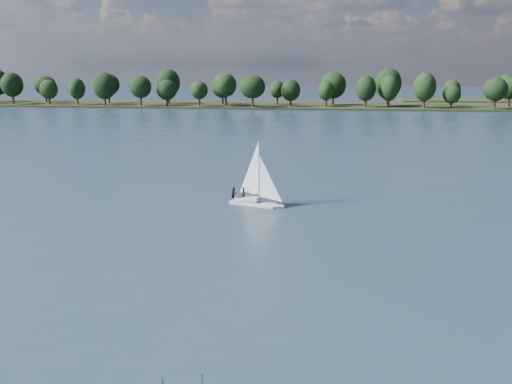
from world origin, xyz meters
TOP-DOWN VIEW (x-y plane):
  - ground at (0.00, 100.00)m, footprint 700.00×700.00m
  - far_shore at (0.00, 212.00)m, footprint 660.00×40.00m
  - sailboat at (6.55, 37.03)m, footprint 6.93×3.89m
  - treeline at (-12.02, 208.73)m, footprint 562.20×73.82m

SIDE VIEW (x-z plane):
  - ground at x=0.00m, z-range 0.00..0.00m
  - far_shore at x=0.00m, z-range -0.75..0.75m
  - sailboat at x=6.55m, z-range -1.94..6.85m
  - treeline at x=-12.02m, z-range -1.02..16.87m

